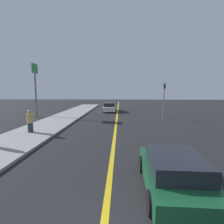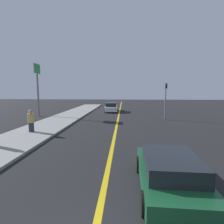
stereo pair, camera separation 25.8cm
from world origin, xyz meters
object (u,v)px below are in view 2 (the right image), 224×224
object	(u,v)px
car_ahead_center	(111,107)
car_near_right_lane	(169,173)
traffic_light	(166,97)
pedestrian_mid_group	(31,121)
roadside_sign	(37,79)

from	to	relation	value
car_ahead_center	car_near_right_lane	bearing A→B (deg)	-84.36
car_near_right_lane	traffic_light	bearing A→B (deg)	79.17
car_near_right_lane	pedestrian_mid_group	bearing A→B (deg)	141.52
traffic_light	roadside_sign	distance (m)	14.90
roadside_sign	car_near_right_lane	bearing A→B (deg)	-52.34
car_ahead_center	traffic_light	size ratio (longest dim) A/B	1.20
pedestrian_mid_group	roadside_sign	xyz separation A→B (m)	(-3.53, 8.28, 3.53)
car_ahead_center	traffic_light	distance (m)	9.71
car_near_right_lane	traffic_light	world-z (taller)	traffic_light
car_near_right_lane	roadside_sign	distance (m)	19.50
car_ahead_center	roadside_sign	size ratio (longest dim) A/B	0.75
traffic_light	car_near_right_lane	bearing A→B (deg)	-102.41
car_near_right_lane	roadside_sign	bearing A→B (deg)	129.23
car_near_right_lane	pedestrian_mid_group	xyz separation A→B (m)	(-8.14, 6.84, 0.36)
traffic_light	roadside_sign	bearing A→B (deg)	174.44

